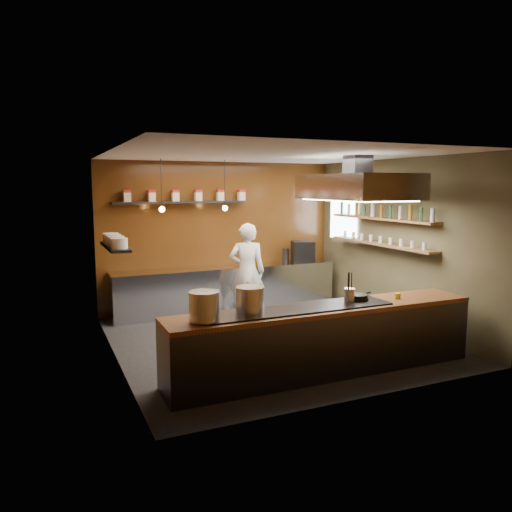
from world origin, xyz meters
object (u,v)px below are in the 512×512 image
stockpot_large (204,306)px  espresso_machine (303,252)px  stockpot_small (250,300)px  chef (247,271)px  extractor_hood (357,187)px

stockpot_large → espresso_machine: espresso_machine is taller
stockpot_large → stockpot_small: (0.64, 0.12, -0.01)m
stockpot_large → chef: (1.83, 3.08, -0.20)m
stockpot_large → stockpot_small: stockpot_large is taller
espresso_machine → chef: (-1.59, -0.71, -0.21)m
stockpot_small → extractor_hood: bearing=26.2°
stockpot_small → stockpot_large: bearing=-169.4°
espresso_machine → chef: 1.75m
chef → extractor_hood: bearing=144.2°
stockpot_small → espresso_machine: size_ratio=0.79×
stockpot_small → espresso_machine: 4.61m
stockpot_large → chef: size_ratio=0.20×
extractor_hood → stockpot_small: size_ratio=5.65×
stockpot_large → espresso_machine: bearing=47.9°
stockpot_large → espresso_machine: 5.11m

